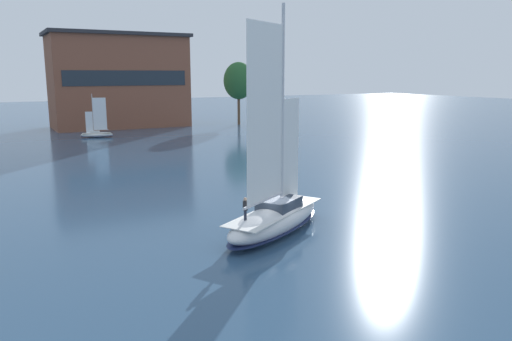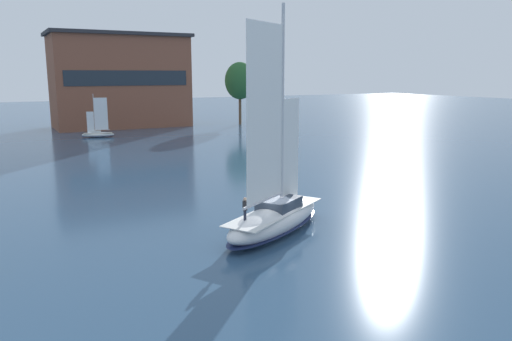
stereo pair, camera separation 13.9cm
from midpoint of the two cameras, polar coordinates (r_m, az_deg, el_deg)
ground_plane at (r=37.25m, az=2.10°, el=-7.03°), size 400.00×400.00×0.00m
waterfront_building at (r=114.60m, az=-15.43°, el=9.89°), size 29.33×14.91×20.04m
tree_shore_left at (r=115.33m, az=-2.03°, el=10.20°), size 6.88×6.88×14.15m
sailboat_main at (r=36.90m, az=2.13°, el=-5.16°), size 11.95×8.97×16.37m
sailboat_moored_mid_channel at (r=96.47m, az=-17.79°, el=4.04°), size 6.00×3.00×7.96m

